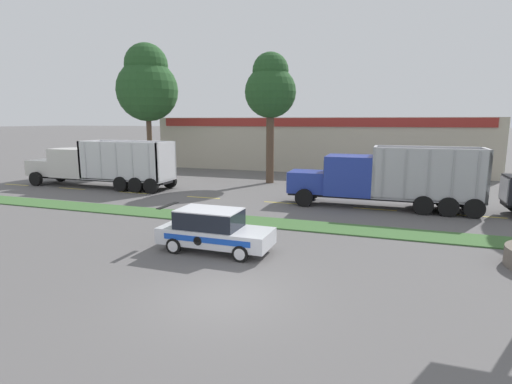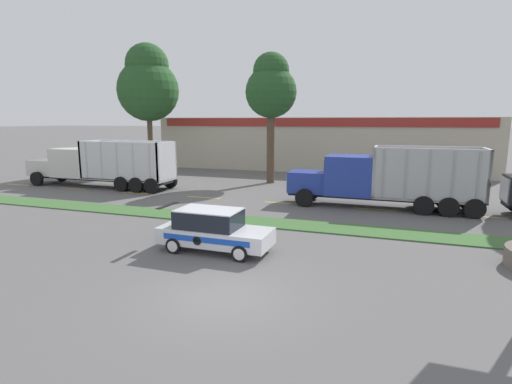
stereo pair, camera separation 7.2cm
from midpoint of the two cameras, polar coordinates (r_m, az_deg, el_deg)
name	(u,v)px [view 1 (the left image)]	position (r m, az deg, el deg)	size (l,w,h in m)	color
ground_plane	(223,296)	(11.92, -4.89, -14.56)	(600.00, 600.00, 0.00)	#5B5959
grass_verge	(292,225)	(19.37, 5.06, -4.65)	(120.00, 1.89, 0.06)	#3D6633
centre_line_0	(17,185)	(36.51, -31.05, 0.89)	(2.40, 0.14, 0.01)	yellow
centre_line_1	(72,188)	(32.59, -24.89, 0.46)	(2.40, 0.14, 0.01)	yellow
centre_line_2	(133,193)	(29.15, -17.17, -0.10)	(2.40, 0.14, 0.01)	yellow
centre_line_3	(203,197)	(26.37, -7.62, -0.78)	(2.40, 0.14, 0.01)	yellow
centre_line_4	(283,203)	(24.48, 3.79, -1.56)	(2.40, 0.14, 0.01)	yellow
centre_line_5	(375,209)	(23.69, 16.51, -2.36)	(2.40, 0.14, 0.01)	yellow
centre_line_6	(481,216)	(24.13, 29.43, -3.05)	(2.40, 0.14, 0.01)	yellow
dump_truck_mid	(89,166)	(33.04, -22.87, 3.43)	(12.23, 2.75, 3.50)	black
dump_truck_trail	(368,180)	(24.00, 15.66, 1.65)	(10.67, 2.65, 3.54)	black
rally_car	(214,230)	(15.53, -6.22, -5.40)	(4.39, 1.92, 1.66)	silver
store_building_backdrop	(321,142)	(44.31, 9.21, 7.03)	(32.63, 12.10, 5.25)	#BCB29E
tree_behind_centre	(147,84)	(40.73, -15.36, 14.61)	(5.83, 5.83, 12.17)	brown
tree_behind_right	(270,88)	(32.08, 2.00, 14.61)	(4.01, 4.01, 10.17)	brown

